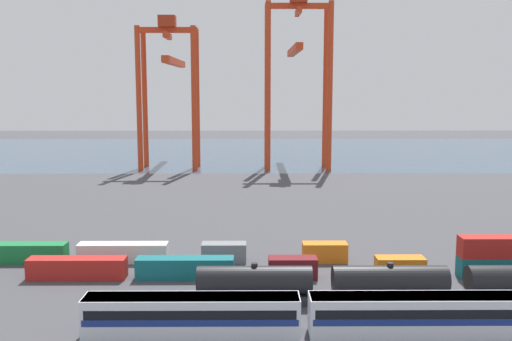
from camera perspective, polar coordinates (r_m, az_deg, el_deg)
ground_plane at (r=114.11m, az=2.68°, el=-3.74°), size 420.00×420.00×0.00m
harbour_water at (r=214.51m, az=1.21°, el=1.85°), size 400.00×110.00×0.01m
passenger_train at (r=56.93m, az=4.79°, el=-13.87°), size 42.00×3.14×3.90m
freight_tank_row at (r=68.36m, az=19.19°, el=-10.46°), size 57.08×3.08×4.54m
shipping_container_0 at (r=76.08m, az=-17.19°, el=-9.17°), size 12.10×2.44×2.60m
shipping_container_1 at (r=73.40m, az=-6.99°, el=-9.49°), size 12.10×2.44×2.60m
shipping_container_2 at (r=73.11m, az=3.63°, el=-9.52°), size 6.04×2.44×2.60m
shipping_container_3 at (r=75.24m, az=13.99°, el=-9.23°), size 6.04×2.44×2.60m
shipping_container_4 at (r=79.60m, az=23.47°, el=-8.71°), size 12.10×2.44×2.60m
shipping_container_5 at (r=78.92m, az=23.58°, el=-6.90°), size 12.10×2.44×2.60m
shipping_container_8 at (r=85.32m, az=-22.06°, el=-7.52°), size 12.10×2.44×2.60m
shipping_container_9 at (r=81.32m, az=-12.95°, el=-7.89°), size 12.10×2.44×2.60m
shipping_container_10 at (r=79.51m, az=-3.17°, el=-8.05°), size 6.04×2.44×2.60m
shipping_container_11 at (r=80.05m, az=6.78°, el=-7.99°), size 6.04×2.44×2.60m
gantry_crane_west at (r=173.76m, az=-8.46°, el=9.14°), size 17.10×41.55×43.77m
gantry_crane_central at (r=172.09m, az=4.06°, el=10.36°), size 18.96×39.48×50.45m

